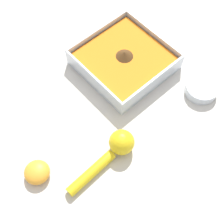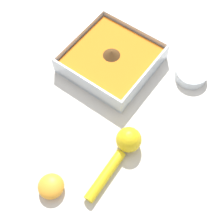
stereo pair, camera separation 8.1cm
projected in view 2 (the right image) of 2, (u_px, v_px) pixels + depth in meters
ground_plane at (116, 65)px, 0.92m from camera, size 4.00×4.00×0.00m
square_dish at (112, 60)px, 0.90m from camera, size 0.24×0.24×0.06m
spice_bowl at (191, 74)px, 0.89m from camera, size 0.09×0.09×0.03m
lemon_squeezer at (123, 148)px, 0.77m from camera, size 0.21×0.06×0.06m
lemon_half at (51, 186)px, 0.73m from camera, size 0.06×0.06×0.03m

